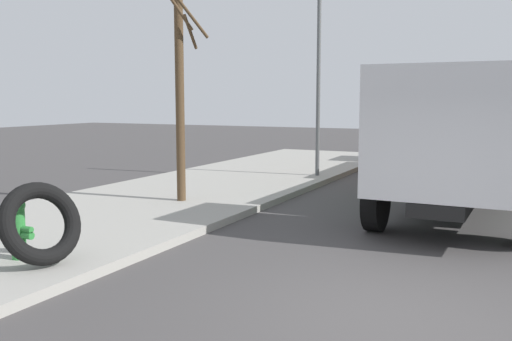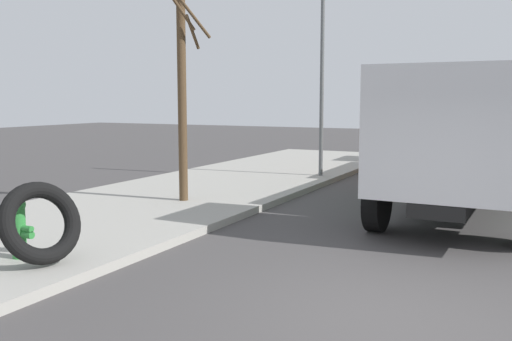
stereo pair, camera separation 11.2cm
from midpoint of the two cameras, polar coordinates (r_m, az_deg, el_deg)
ground_plane at (r=6.71m, az=13.38°, el=-14.39°), size 80.00×80.00×0.00m
fire_hydrant at (r=8.91m, az=-23.05°, el=-5.15°), size 0.23×0.53×0.90m
loose_tire at (r=8.43m, az=-21.12°, el=-4.97°), size 1.31×0.94×1.18m
dump_truck_green at (r=12.49m, az=19.88°, el=2.93°), size 7.04×2.89×3.00m
dump_truck_orange at (r=19.50m, az=20.79°, el=4.26°), size 7.05×2.91×3.00m
dump_truck_blue at (r=28.72m, az=21.80°, el=5.01°), size 7.06×2.95×3.00m
dump_truck_gray at (r=40.14m, az=23.06°, el=5.42°), size 7.04×2.90×3.00m
bare_tree at (r=12.90m, az=-7.88°, el=10.76°), size 1.69×1.68×5.87m
street_light_pole at (r=17.17m, az=6.09°, el=9.23°), size 0.12×0.12×5.84m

